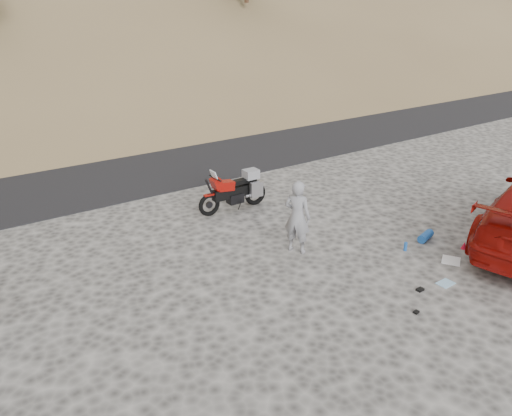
{
  "coord_description": "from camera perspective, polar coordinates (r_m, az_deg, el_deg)",
  "views": [
    {
      "loc": [
        -6.57,
        -7.07,
        5.18
      ],
      "look_at": [
        -0.92,
        1.17,
        1.0
      ],
      "focal_mm": 35.0,
      "sensor_mm": 36.0,
      "label": 1
    }
  ],
  "objects": [
    {
      "name": "gear_glove_a",
      "position": [
        10.24,
        18.23,
        -8.84
      ],
      "size": [
        0.15,
        0.11,
        0.04
      ],
      "primitive_type": "cube",
      "rotation": [
        0.0,
        0.0,
        0.06
      ],
      "color": "black",
      "rests_on": "ground"
    },
    {
      "name": "road",
      "position": [
        18.12,
        -11.74,
        5.61
      ],
      "size": [
        120.0,
        7.0,
        0.05
      ],
      "primitive_type": "cube",
      "color": "black",
      "rests_on": "ground"
    },
    {
      "name": "gear_blue_mat",
      "position": [
        12.27,
        18.82,
        -3.07
      ],
      "size": [
        0.54,
        0.33,
        0.2
      ],
      "primitive_type": "cylinder",
      "rotation": [
        0.0,
        1.57,
        0.27
      ],
      "color": "#1B51A4",
      "rests_on": "ground"
    },
    {
      "name": "ground",
      "position": [
        10.96,
        7.48,
        -5.73
      ],
      "size": [
        140.0,
        140.0,
        0.0
      ],
      "primitive_type": "plane",
      "color": "#3E3C3A",
      "rests_on": "ground"
    },
    {
      "name": "motorcycle",
      "position": [
        13.19,
        -2.29,
        1.98
      ],
      "size": [
        2.05,
        0.59,
        1.22
      ],
      "rotation": [
        0.0,
        0.0,
        -0.01
      ],
      "color": "black",
      "rests_on": "ground"
    },
    {
      "name": "gear_bottle",
      "position": [
        11.63,
        16.71,
        -4.24
      ],
      "size": [
        0.08,
        0.08,
        0.2
      ],
      "primitive_type": "cylinder",
      "rotation": [
        0.0,
        0.0,
        0.14
      ],
      "color": "#1B51A4",
      "rests_on": "ground"
    },
    {
      "name": "gear_funnel",
      "position": [
        12.17,
        22.7,
        -3.96
      ],
      "size": [
        0.16,
        0.16,
        0.17
      ],
      "primitive_type": "cone",
      "rotation": [
        0.0,
        0.0,
        -0.2
      ],
      "color": "red",
      "rests_on": "ground"
    },
    {
      "name": "gear_white_cloth",
      "position": [
        11.56,
        21.4,
        -5.6
      ],
      "size": [
        0.55,
        0.53,
        0.01
      ],
      "primitive_type": "cube",
      "rotation": [
        0.0,
        0.0,
        0.56
      ],
      "color": "white",
      "rests_on": "ground"
    },
    {
      "name": "man",
      "position": [
        11.22,
        4.6,
        -4.9
      ],
      "size": [
        0.64,
        0.72,
        1.66
      ],
      "primitive_type": "imported",
      "rotation": [
        0.0,
        0.0,
        2.07
      ],
      "color": "gray",
      "rests_on": "ground"
    },
    {
      "name": "gear_glove_b",
      "position": [
        9.56,
        17.84,
        -11.25
      ],
      "size": [
        0.12,
        0.09,
        0.04
      ],
      "primitive_type": "cube",
      "rotation": [
        0.0,
        0.0,
        0.15
      ],
      "color": "black",
      "rests_on": "ground"
    },
    {
      "name": "gear_blue_cloth",
      "position": [
        10.64,
        20.85,
        -8.05
      ],
      "size": [
        0.34,
        0.26,
        0.01
      ],
      "primitive_type": "cube",
      "rotation": [
        0.0,
        0.0,
        0.03
      ],
      "color": "#91C1E1",
      "rests_on": "ground"
    }
  ]
}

